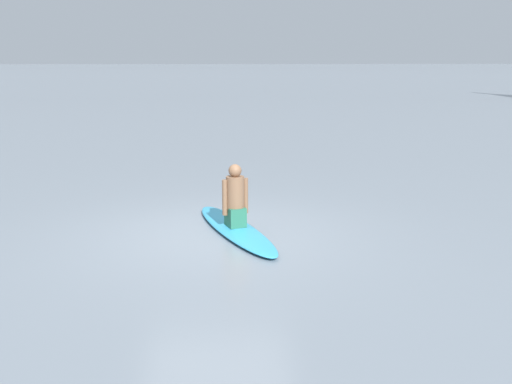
{
  "coord_description": "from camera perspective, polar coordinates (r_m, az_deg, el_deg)",
  "views": [
    {
      "loc": [
        0.17,
        -9.37,
        2.83
      ],
      "look_at": [
        0.67,
        0.26,
        0.63
      ],
      "focal_mm": 42.22,
      "sensor_mm": 36.0,
      "label": 1
    }
  ],
  "objects": [
    {
      "name": "person_paddler",
      "position": [
        9.74,
        -1.98,
        -0.6
      ],
      "size": [
        0.45,
        0.41,
        1.02
      ],
      "rotation": [
        0.0,
        0.0,
        -1.24
      ],
      "color": "#26664C",
      "rests_on": "surfboard"
    },
    {
      "name": "surfboard",
      "position": [
        9.87,
        -1.96,
        -3.51
      ],
      "size": [
        1.61,
        3.21,
        0.11
      ],
      "primitive_type": "ellipsoid",
      "rotation": [
        0.0,
        0.0,
        -1.24
      ],
      "color": "#339EC6",
      "rests_on": "ground"
    },
    {
      "name": "ground_plane",
      "position": [
        9.79,
        -3.83,
        -4.0
      ],
      "size": [
        400.0,
        400.0,
        0.0
      ],
      "primitive_type": "plane",
      "color": "gray"
    }
  ]
}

